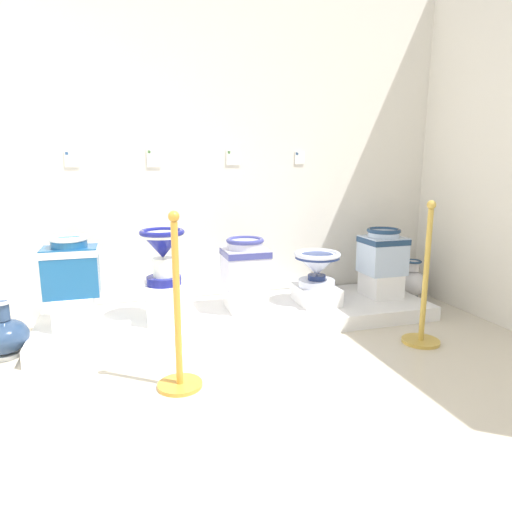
% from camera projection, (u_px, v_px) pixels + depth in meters
% --- Properties ---
extents(ground_plane, '(6.00, 5.95, 0.02)m').
position_uv_depth(ground_plane, '(338.00, 444.00, 2.12)').
color(ground_plane, beige).
extents(wall_back, '(4.20, 0.06, 2.98)m').
position_uv_depth(wall_back, '(228.00, 143.00, 3.89)').
color(wall_back, silver).
rests_on(wall_back, ground_plane).
extents(display_platform, '(3.22, 0.89, 0.12)m').
position_uv_depth(display_platform, '(244.00, 316.00, 3.71)').
color(display_platform, white).
rests_on(display_platform, ground_plane).
extents(plinth_block_pale_glazed, '(0.28, 0.33, 0.23)m').
position_uv_depth(plinth_block_pale_glazed, '(75.00, 310.00, 3.30)').
color(plinth_block_pale_glazed, white).
rests_on(plinth_block_pale_glazed, display_platform).
extents(antique_toilet_pale_glazed, '(0.39, 0.28, 0.44)m').
position_uv_depth(antique_toilet_pale_glazed, '(71.00, 265.00, 3.23)').
color(antique_toilet_pale_glazed, '#185188').
rests_on(antique_toilet_pale_glazed, plinth_block_pale_glazed).
extents(plinth_block_central_ornate, '(0.29, 0.37, 0.28)m').
position_uv_depth(plinth_block_central_ornate, '(165.00, 302.00, 3.43)').
color(plinth_block_central_ornate, white).
rests_on(plinth_block_central_ornate, display_platform).
extents(antique_toilet_central_ornate, '(0.34, 0.34, 0.42)m').
position_uv_depth(antique_toilet_central_ornate, '(163.00, 249.00, 3.35)').
color(antique_toilet_central_ornate, navy).
rests_on(antique_toilet_central_ornate, plinth_block_central_ornate).
extents(plinth_block_rightmost, '(0.30, 0.33, 0.20)m').
position_uv_depth(plinth_block_rightmost, '(245.00, 297.00, 3.69)').
color(plinth_block_rightmost, white).
rests_on(plinth_block_rightmost, display_platform).
extents(antique_toilet_rightmost, '(0.36, 0.34, 0.40)m').
position_uv_depth(antique_toilet_rightmost, '(245.00, 261.00, 3.63)').
color(antique_toilet_rightmost, silver).
rests_on(antique_toilet_rightmost, plinth_block_rightmost).
extents(plinth_block_broad_patterned, '(0.33, 0.39, 0.15)m').
position_uv_depth(plinth_block_broad_patterned, '(316.00, 295.00, 3.85)').
color(plinth_block_broad_patterned, white).
rests_on(plinth_block_broad_patterned, display_platform).
extents(antique_toilet_broad_patterned, '(0.40, 0.40, 0.30)m').
position_uv_depth(antique_toilet_broad_patterned, '(317.00, 265.00, 3.79)').
color(antique_toilet_broad_patterned, silver).
rests_on(antique_toilet_broad_patterned, plinth_block_broad_patterned).
extents(plinth_block_squat_floral, '(0.29, 0.33, 0.21)m').
position_uv_depth(plinth_block_squat_floral, '(381.00, 284.00, 4.05)').
color(plinth_block_squat_floral, white).
rests_on(plinth_block_squat_floral, display_platform).
extents(antique_toilet_squat_floral, '(0.35, 0.34, 0.41)m').
position_uv_depth(antique_toilet_squat_floral, '(383.00, 250.00, 3.98)').
color(antique_toilet_squat_floral, silver).
rests_on(antique_toilet_squat_floral, plinth_block_squat_floral).
extents(info_placard_first, '(0.11, 0.01, 0.13)m').
position_uv_depth(info_placard_first, '(72.00, 158.00, 3.52)').
color(info_placard_first, white).
extents(info_placard_second, '(0.12, 0.01, 0.16)m').
position_uv_depth(info_placard_second, '(154.00, 158.00, 3.70)').
color(info_placard_second, white).
extents(info_placard_third, '(0.12, 0.01, 0.13)m').
position_uv_depth(info_placard_third, '(233.00, 157.00, 3.89)').
color(info_placard_third, white).
extents(info_placard_fourth, '(0.10, 0.01, 0.12)m').
position_uv_depth(info_placard_fourth, '(300.00, 157.00, 4.07)').
color(info_placard_fourth, white).
extents(decorative_vase_companion, '(0.32, 0.32, 0.41)m').
position_uv_depth(decorative_vase_companion, '(4.00, 335.00, 3.03)').
color(decorative_vase_companion, white).
rests_on(decorative_vase_companion, ground_plane).
extents(decorative_vase_corner, '(0.27, 0.27, 0.39)m').
position_uv_depth(decorative_vase_corner, '(412.00, 282.00, 4.35)').
color(decorative_vase_corner, navy).
rests_on(decorative_vase_corner, ground_plane).
extents(stanchion_post_near_left, '(0.27, 0.27, 1.05)m').
position_uv_depth(stanchion_post_near_left, '(178.00, 338.00, 2.59)').
color(stanchion_post_near_left, gold).
rests_on(stanchion_post_near_left, ground_plane).
extents(stanchion_post_near_right, '(0.27, 0.27, 1.06)m').
position_uv_depth(stanchion_post_near_right, '(424.00, 304.00, 3.24)').
color(stanchion_post_near_right, gold).
rests_on(stanchion_post_near_right, ground_plane).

